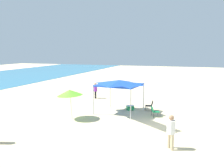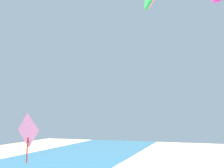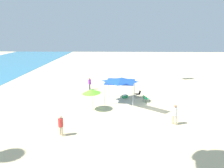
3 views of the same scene
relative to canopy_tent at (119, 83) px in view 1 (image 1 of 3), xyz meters
The scene contains 8 objects.
ground 5.14m from the canopy_tent, 128.09° to the right, with size 120.00×120.00×0.10m, color beige.
canopy_tent is the anchor object (origin of this frame).
beach_umbrella 4.15m from the canopy_tent, 135.14° to the left, with size 1.87×1.88×2.28m.
folding_chair_near_cooler 3.54m from the canopy_tent, 95.82° to the right, with size 0.75×0.79×0.82m.
folding_chair_facing_ocean 3.38m from the canopy_tent, 55.45° to the right, with size 0.66×0.74×0.82m.
cooler_box 2.62m from the canopy_tent, 27.45° to the right, with size 0.69×0.74×0.40m.
person_near_umbrella 7.89m from the canopy_tent, 142.68° to the right, with size 0.43×0.43×1.81m.
person_watching_sky 6.58m from the canopy_tent, 40.51° to the left, with size 0.43×0.39×1.64m.
Camera 1 is at (-15.83, -2.25, 5.13)m, focal length 39.13 mm.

